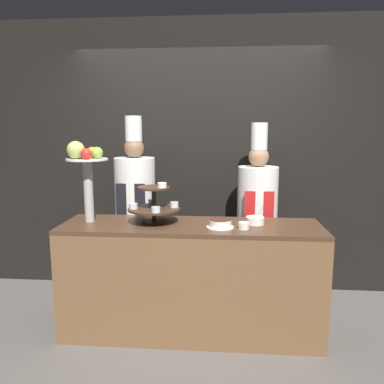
{
  "coord_description": "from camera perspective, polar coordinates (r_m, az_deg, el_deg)",
  "views": [
    {
      "loc": [
        0.25,
        -2.65,
        1.7
      ],
      "look_at": [
        0.0,
        0.39,
        1.18
      ],
      "focal_mm": 35.0,
      "sensor_mm": 36.0,
      "label": 1
    }
  ],
  "objects": [
    {
      "name": "cup_white",
      "position": [
        2.93,
        7.9,
        -5.11
      ],
      "size": [
        0.08,
        0.08,
        0.05
      ],
      "color": "white",
      "rests_on": "buffet_counter"
    },
    {
      "name": "fruit_pedestal",
      "position": [
        3.18,
        -15.96,
        4.06
      ],
      "size": [
        0.34,
        0.34,
        0.67
      ],
      "color": "#B2ADA8",
      "rests_on": "buffet_counter"
    },
    {
      "name": "serving_bowl_far",
      "position": [
        3.09,
        9.59,
        -4.29
      ],
      "size": [
        0.15,
        0.15,
        0.16
      ],
      "color": "white",
      "rests_on": "buffet_counter"
    },
    {
      "name": "tiered_stand",
      "position": [
        3.07,
        -5.77,
        -1.96
      ],
      "size": [
        0.43,
        0.43,
        0.34
      ],
      "color": "#3D2819",
      "rests_on": "buffet_counter"
    },
    {
      "name": "wall_back",
      "position": [
        3.94,
        1.04,
        5.22
      ],
      "size": [
        10.0,
        0.06,
        2.8
      ],
      "color": "black",
      "rests_on": "ground_plane"
    },
    {
      "name": "cake_round",
      "position": [
        2.95,
        4.32,
        -4.79
      ],
      "size": [
        0.22,
        0.22,
        0.07
      ],
      "color": "white",
      "rests_on": "buffet_counter"
    },
    {
      "name": "ground_plane",
      "position": [
        3.15,
        -0.63,
        -23.02
      ],
      "size": [
        14.0,
        14.0,
        0.0
      ],
      "primitive_type": "plane",
      "color": "#5B5651"
    },
    {
      "name": "buffet_counter",
      "position": [
        3.2,
        -0.15,
        -13.08
      ],
      "size": [
        2.11,
        0.59,
        0.93
      ],
      "color": "brown",
      "rests_on": "ground_plane"
    },
    {
      "name": "chef_left",
      "position": [
        3.71,
        -8.62,
        -1.77
      ],
      "size": [
        0.39,
        0.39,
        1.82
      ],
      "color": "#38332D",
      "rests_on": "ground_plane"
    },
    {
      "name": "chef_center_left",
      "position": [
        3.64,
        9.89,
        -2.74
      ],
      "size": [
        0.38,
        0.38,
        1.76
      ],
      "color": "#28282D",
      "rests_on": "ground_plane"
    }
  ]
}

